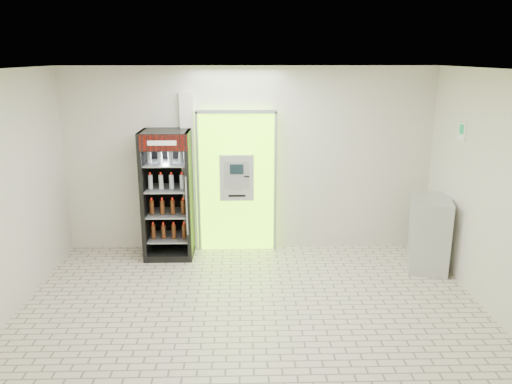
{
  "coord_description": "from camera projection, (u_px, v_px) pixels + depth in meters",
  "views": [
    {
      "loc": [
        -0.1,
        -5.5,
        3.15
      ],
      "look_at": [
        0.08,
        1.2,
        1.31
      ],
      "focal_mm": 35.0,
      "sensor_mm": 36.0,
      "label": 1
    }
  ],
  "objects": [
    {
      "name": "beverage_cooler",
      "position": [
        168.0,
        197.0,
        7.93
      ],
      "size": [
        0.76,
        0.73,
        2.04
      ],
      "rotation": [
        0.0,
        0.0,
        -0.0
      ],
      "color": "black",
      "rests_on": "ground"
    },
    {
      "name": "exit_sign",
      "position": [
        462.0,
        131.0,
        7.0
      ],
      "size": [
        0.02,
        0.22,
        0.26
      ],
      "color": "white",
      "rests_on": "room_shell"
    },
    {
      "name": "room_shell",
      "position": [
        252.0,
        175.0,
        5.65
      ],
      "size": [
        6.0,
        6.0,
        6.0
      ],
      "color": "beige",
      "rests_on": "ground"
    },
    {
      "name": "pillar",
      "position": [
        189.0,
        173.0,
        8.13
      ],
      "size": [
        0.22,
        0.11,
        2.6
      ],
      "color": "silver",
      "rests_on": "ground"
    },
    {
      "name": "ground",
      "position": [
        252.0,
        320.0,
        6.14
      ],
      "size": [
        6.0,
        6.0,
        0.0
      ],
      "primitive_type": "plane",
      "color": "#C1B6A0",
      "rests_on": "ground"
    },
    {
      "name": "atm_assembly",
      "position": [
        237.0,
        181.0,
        8.15
      ],
      "size": [
        1.3,
        0.24,
        2.33
      ],
      "color": "#8FFF0F",
      "rests_on": "ground"
    },
    {
      "name": "steel_cabinet",
      "position": [
        429.0,
        233.0,
        7.55
      ],
      "size": [
        0.77,
        0.95,
        1.1
      ],
      "rotation": [
        0.0,
        0.0,
        -0.27
      ],
      "color": "#B2B5BA",
      "rests_on": "ground"
    }
  ]
}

